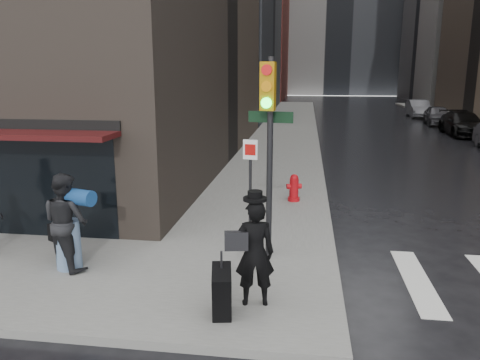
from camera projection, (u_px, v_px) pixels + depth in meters
The scene contains 10 objects.
ground at pixel (232, 292), 8.66m from camera, with size 140.00×140.00×0.00m, color black.
sidewalk_left at pixel (289, 125), 34.67m from camera, with size 4.00×50.00×0.15m, color slate.
bldg_left_far at pixel (210, 6), 67.23m from camera, with size 22.00×20.00×26.00m, color #59271E.
man_overcoat at pixel (248, 259), 7.67m from camera, with size 1.04×1.16×2.01m.
man_jeans at pixel (66, 221), 9.18m from camera, with size 1.32×1.19×1.94m.
traffic_light at pixel (267, 132), 9.37m from camera, with size 1.02×0.54×4.13m.
fire_hydrant at pixel (294, 189), 14.13m from camera, with size 0.48×0.36×0.82m.
parked_car_3 at pixel (463, 124), 29.57m from camera, with size 2.07×5.08×1.47m, color black.
parked_car_4 at pixel (437, 115), 35.33m from camera, with size 1.69×4.21×1.44m, color #46464B.
parked_car_5 at pixel (418, 109), 41.10m from camera, with size 1.58×4.53×1.49m, color #535459.
Camera 1 is at (1.26, -7.86, 4.01)m, focal length 35.00 mm.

